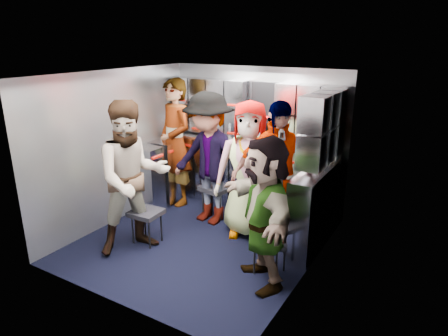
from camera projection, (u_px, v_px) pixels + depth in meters
The scene contains 29 objects.
floor at pixel (203, 240), 5.16m from camera, with size 3.00×3.00×0.00m, color black.
wall_back at pixel (256, 137), 6.06m from camera, with size 2.80×0.04×2.10m, color #959AA3.
wall_left at pixel (117, 147), 5.51m from camera, with size 0.04×3.00×2.10m, color #959AA3.
wall_right at pixel (313, 183), 4.15m from camera, with size 0.04×3.00×2.10m, color #959AA3.
ceiling at pixel (200, 74), 4.50m from camera, with size 2.80×3.00×0.02m, color silver.
cart_bank_back at pixel (249, 176), 6.06m from camera, with size 2.68×0.38×0.99m, color #A5A9B5.
cart_bank_left at pixel (157, 176), 6.04m from camera, with size 0.38×0.76×0.99m, color #A5A9B5.
counter at pixel (250, 142), 5.89m from camera, with size 2.68×0.42×0.03m, color silver.
locker_bank_back at pixel (252, 110), 5.80m from camera, with size 2.68×0.28×0.82m, color #A5A9B5.
locker_bank_right at pixel (323, 128), 4.66m from camera, with size 0.28×1.00×0.82m, color #A5A9B5.
right_cabinet at pixel (314, 208), 4.89m from camera, with size 0.28×1.20×1.00m, color #A5A9B5.
coffee_niche at pixel (265, 112), 5.76m from camera, with size 0.46×0.16×0.84m, color black, non-canonical shape.
red_latch_strip at pixel (243, 154), 5.77m from camera, with size 2.60×0.02×0.03m, color #A81108.
jump_seat_near_left at pixel (146, 214), 4.99m from camera, with size 0.38×0.36×0.43m.
jump_seat_mid_left at pixel (216, 190), 5.73m from camera, with size 0.46×0.44×0.46m.
jump_seat_center at pixel (254, 199), 5.37m from camera, with size 0.46×0.44×0.48m.
jump_seat_mid_right at pixel (279, 213), 5.03m from camera, with size 0.42×0.41×0.43m.
jump_seat_near_right at pixel (270, 243), 4.33m from camera, with size 0.45×0.44×0.42m.
attendant_standing at pixel (175, 143), 6.06m from camera, with size 0.71×0.46×1.94m, color black.
attendant_arc_a at pixel (133, 178), 4.68m from camera, with size 0.89×0.70×1.84m, color black.
attendant_arc_b at pixel (209, 159), 5.43m from camera, with size 1.18×0.68×1.83m, color black.
attendant_arc_c at pixel (249, 170), 5.08m from camera, with size 0.87×0.56×1.77m, color black.
attendant_arc_d at pixel (275, 177), 4.72m from camera, with size 1.07×0.45×1.83m, color black.
attendant_arc_e at pixel (264, 212), 4.05m from camera, with size 1.49×0.47×1.61m, color black.
bottle_left at pixel (231, 131), 5.95m from camera, with size 0.07×0.07×0.25m, color white.
bottle_mid at pixel (259, 135), 5.73m from camera, with size 0.07×0.07×0.25m, color white.
bottle_right at pixel (262, 135), 5.70m from camera, with size 0.07×0.07×0.27m, color white.
cup_left at pixel (211, 134), 6.13m from camera, with size 0.07×0.07×0.11m, color tan.
cup_right at pixel (333, 151), 5.22m from camera, with size 0.08×0.08×0.10m, color tan.
Camera 1 is at (2.59, -3.82, 2.49)m, focal length 32.00 mm.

